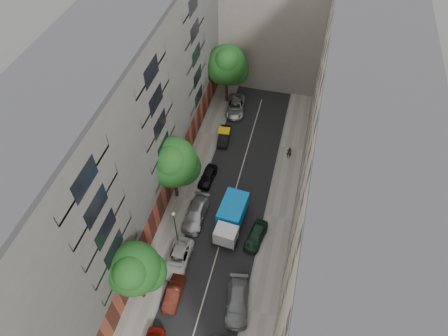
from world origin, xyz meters
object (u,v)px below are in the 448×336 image
(car_left_4, at_px, (208,176))
(pedestrian, at_px, (289,152))
(car_left_5, at_px, (224,136))
(lamp_post, at_px, (175,226))
(car_right_1, at_px, (237,302))
(car_left_2, at_px, (178,258))
(tree_near, at_px, (135,271))
(car_left_6, at_px, (236,106))
(tarp_truck, at_px, (231,218))
(car_left_3, at_px, (196,214))
(tree_mid, at_px, (173,164))
(car_right_2, at_px, (256,236))
(car_left_1, at_px, (174,293))

(car_left_4, bearing_deg, pedestrian, 38.19)
(car_left_5, relative_size, lamp_post, 0.66)
(car_right_1, bearing_deg, car_left_2, 147.45)
(tree_near, bearing_deg, pedestrian, 63.15)
(car_left_2, relative_size, car_left_5, 1.27)
(car_left_6, xyz_separation_m, pedestrian, (8.46, -7.27, 0.28))
(tarp_truck, bearing_deg, car_left_4, 131.66)
(car_left_3, xyz_separation_m, car_left_5, (0.04, 12.69, -0.11))
(car_left_2, bearing_deg, car_left_3, 87.62)
(tree_mid, height_order, pedestrian, tree_mid)
(car_left_6, xyz_separation_m, tree_near, (-2.42, -28.76, 4.88))
(car_left_5, height_order, car_right_1, car_right_1)
(tarp_truck, height_order, tree_mid, tree_mid)
(tree_near, xyz_separation_m, pedestrian, (10.88, 21.49, -4.59))
(car_left_3, relative_size, car_right_1, 1.01)
(tree_near, bearing_deg, car_left_2, 65.85)
(car_left_5, distance_m, tree_mid, 12.02)
(car_right_2, xyz_separation_m, tree_mid, (-9.88, 3.32, 5.12))
(tree_mid, bearing_deg, lamp_post, -70.74)
(car_right_1, height_order, car_right_2, car_right_1)
(tarp_truck, height_order, car_right_1, tarp_truck)
(car_right_1, distance_m, car_right_2, 7.54)
(tarp_truck, xyz_separation_m, car_left_2, (-4.20, -5.54, -0.88))
(car_left_2, bearing_deg, tree_near, -114.29)
(pedestrian, bearing_deg, car_left_5, -12.22)
(car_right_1, bearing_deg, pedestrian, 75.26)
(car_right_2, bearing_deg, lamp_post, -151.17)
(car_left_3, bearing_deg, car_right_2, -7.82)
(tree_mid, xyz_separation_m, pedestrian, (11.61, 9.23, -4.81))
(car_left_3, distance_m, car_right_1, 10.86)
(car_left_2, relative_size, lamp_post, 0.84)
(tarp_truck, relative_size, car_left_5, 1.63)
(tarp_truck, distance_m, lamp_post, 6.47)
(car_right_1, bearing_deg, tree_mid, 122.47)
(car_left_3, bearing_deg, tree_mid, 143.33)
(car_right_1, height_order, lamp_post, lamp_post)
(car_left_2, relative_size, car_left_6, 0.94)
(car_left_4, xyz_separation_m, car_left_6, (0.44, 13.15, 0.09))
(lamp_post, bearing_deg, pedestrian, 58.08)
(car_left_4, relative_size, car_left_5, 0.97)
(tarp_truck, bearing_deg, car_left_1, -105.43)
(tree_near, bearing_deg, car_left_3, 77.63)
(tarp_truck, xyz_separation_m, car_left_1, (-3.42, -9.14, -0.92))
(car_left_6, height_order, car_right_1, car_right_1)
(car_left_5, bearing_deg, pedestrian, -13.09)
(car_left_6, bearing_deg, car_left_3, -97.70)
(tarp_truck, relative_size, car_left_3, 1.22)
(tree_near, bearing_deg, car_right_2, 44.32)
(car_right_1, xyz_separation_m, tree_mid, (-9.56, 10.85, 5.07))
(car_left_3, distance_m, car_left_4, 5.61)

